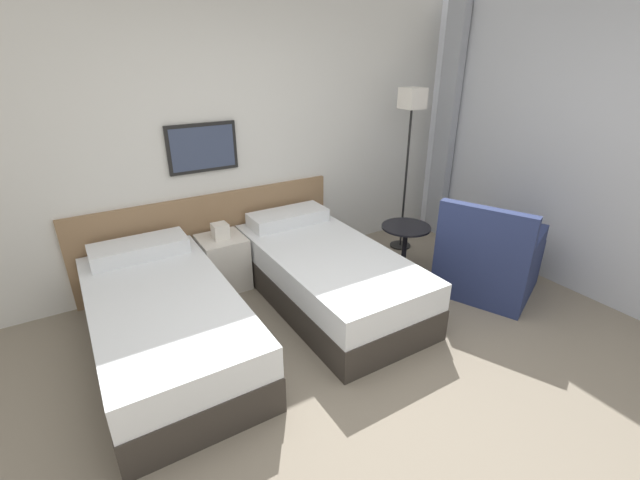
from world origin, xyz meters
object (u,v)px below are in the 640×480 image
object	(u,v)px
bed_near_door	(165,322)
nightstand	(223,261)
side_table	(405,240)
bed_near_window	(326,274)
armchair	(488,262)
floor_lamp	(411,120)

from	to	relation	value
bed_near_door	nightstand	world-z (taller)	nightstand
side_table	bed_near_door	bearing A→B (deg)	-179.62
bed_near_window	armchair	xyz separation A→B (m)	(1.39, -0.64, 0.03)
bed_near_door	armchair	world-z (taller)	armchair
bed_near_door	bed_near_window	bearing A→B (deg)	0.00
bed_near_door	armchair	bearing A→B (deg)	-12.82
bed_near_door	floor_lamp	size ratio (longest dim) A/B	1.12
nightstand	armchair	distance (m)	2.51
side_table	armchair	distance (m)	0.80
bed_near_door	side_table	world-z (taller)	bed_near_door
side_table	floor_lamp	bearing A→B (deg)	50.67
bed_near_window	floor_lamp	size ratio (longest dim) A/B	1.12
floor_lamp	bed_near_window	bearing A→B (deg)	-158.65
bed_near_door	bed_near_window	xyz separation A→B (m)	(1.43, 0.00, 0.00)
floor_lamp	side_table	bearing A→B (deg)	-129.33
bed_near_door	armchair	size ratio (longest dim) A/B	1.86
bed_near_door	armchair	distance (m)	2.89
bed_near_window	side_table	size ratio (longest dim) A/B	3.77
nightstand	side_table	world-z (taller)	nightstand
nightstand	side_table	xyz separation A→B (m)	(1.66, -0.71, 0.10)
bed_near_window	nightstand	size ratio (longest dim) A/B	3.03
nightstand	armchair	xyz separation A→B (m)	(2.11, -1.37, 0.03)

